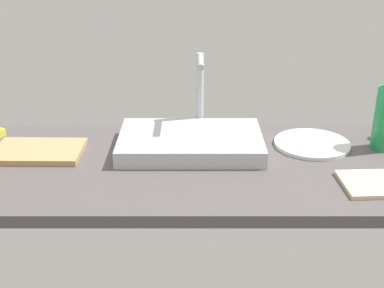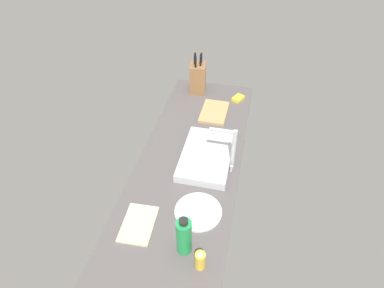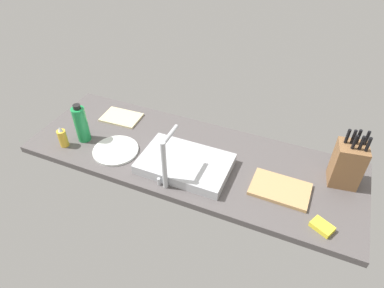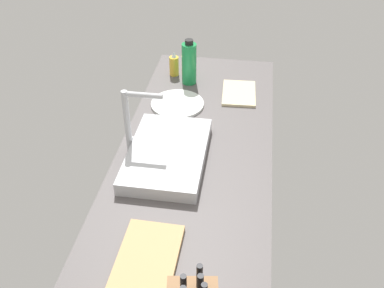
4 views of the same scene
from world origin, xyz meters
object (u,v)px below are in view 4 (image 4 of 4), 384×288
(faucet, at_px, (131,117))
(dish_towel, at_px, (239,93))
(cutting_board, at_px, (148,258))
(water_bottle, at_px, (189,63))
(sink_basin, at_px, (167,154))
(dinner_plate, at_px, (177,104))
(soap_bottle, at_px, (174,65))

(faucet, height_order, dish_towel, faucet)
(cutting_board, xyz_separation_m, water_bottle, (1.07, 0.04, 0.10))
(sink_basin, bearing_deg, dinner_plate, 4.61)
(sink_basin, height_order, water_bottle, water_bottle)
(faucet, xyz_separation_m, water_bottle, (0.57, -0.13, -0.06))
(sink_basin, height_order, faucet, faucet)
(dish_towel, bearing_deg, sink_basin, 155.58)
(faucet, xyz_separation_m, dinner_plate, (0.36, -0.11, -0.16))
(dish_towel, bearing_deg, water_bottle, 72.70)
(soap_bottle, bearing_deg, dish_towel, -113.20)
(sink_basin, relative_size, dinner_plate, 1.85)
(faucet, height_order, water_bottle, faucet)
(faucet, distance_m, dish_towel, 0.64)
(cutting_board, distance_m, dish_towel, 1.01)
(sink_basin, xyz_separation_m, water_bottle, (0.60, 0.01, 0.08))
(soap_bottle, height_order, dinner_plate, soap_bottle)
(sink_basin, distance_m, soap_bottle, 0.68)
(soap_bottle, height_order, dish_towel, soap_bottle)
(cutting_board, bearing_deg, water_bottle, 2.35)
(faucet, relative_size, soap_bottle, 2.16)
(water_bottle, xyz_separation_m, dish_towel, (-0.08, -0.25, -0.10))
(cutting_board, height_order, dinner_plate, cutting_board)
(faucet, height_order, dinner_plate, faucet)
(cutting_board, height_order, dish_towel, cutting_board)
(sink_basin, height_order, cutting_board, sink_basin)
(cutting_board, bearing_deg, dish_towel, -11.68)
(water_bottle, bearing_deg, soap_bottle, 52.61)
(soap_bottle, distance_m, water_bottle, 0.12)
(sink_basin, distance_m, water_bottle, 0.61)
(water_bottle, distance_m, dish_towel, 0.28)
(soap_bottle, xyz_separation_m, water_bottle, (-0.07, -0.09, 0.05))
(water_bottle, relative_size, dish_towel, 0.99)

